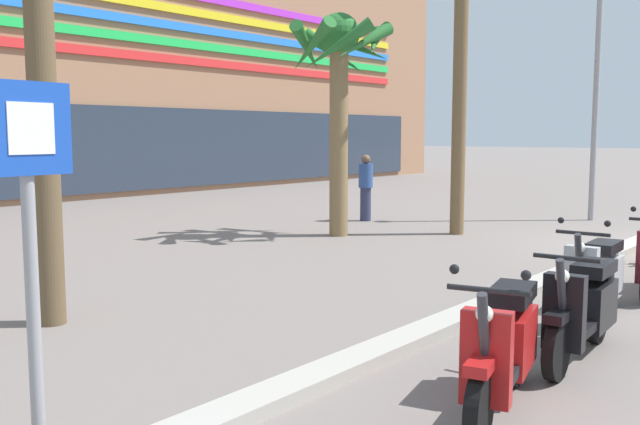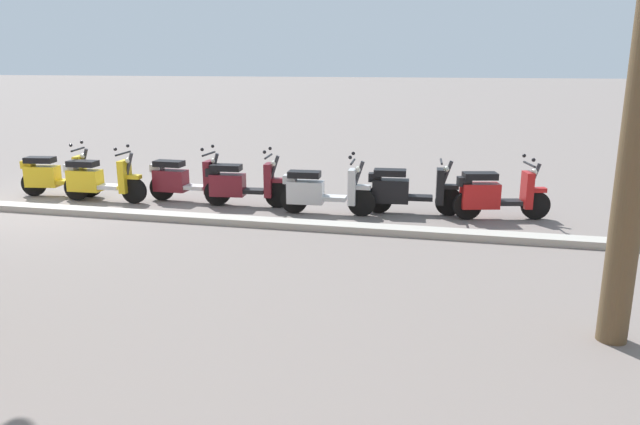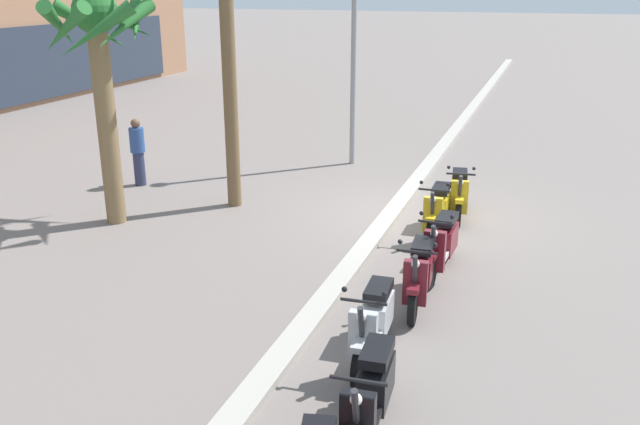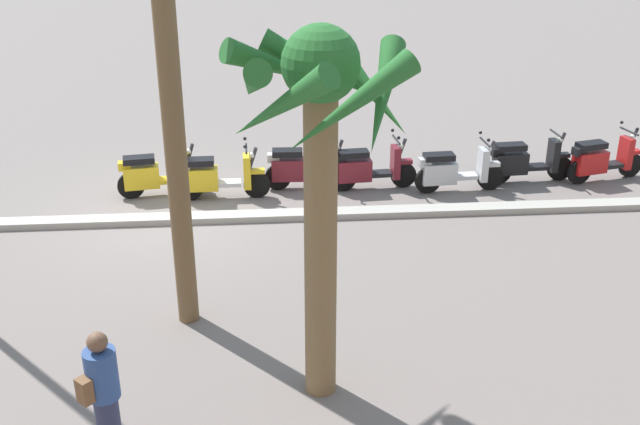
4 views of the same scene
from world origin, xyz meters
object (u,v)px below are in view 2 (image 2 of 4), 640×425
scooter_black_mid_front (406,190)px  scooter_yellow_gap_after_mid (98,180)px  scooter_silver_far_back (320,191)px  scooter_red_mid_centre (494,195)px  scooter_yellow_second_in_line (54,175)px  scooter_maroon_mid_rear (241,184)px  scooter_maroon_lead_nearest (183,180)px

scooter_black_mid_front → scooter_yellow_gap_after_mid: (6.27, 0.40, 0.00)m
scooter_black_mid_front → scooter_yellow_gap_after_mid: bearing=3.6°
scooter_black_mid_front → scooter_silver_far_back: bearing=14.2°
scooter_red_mid_centre → scooter_yellow_gap_after_mid: size_ratio=0.95×
scooter_black_mid_front → scooter_silver_far_back: (1.57, 0.40, -0.01)m
scooter_yellow_second_in_line → scooter_black_mid_front: bearing=-178.7°
scooter_maroon_mid_rear → scooter_maroon_lead_nearest: same height
scooter_maroon_mid_rear → scooter_yellow_second_in_line: same height
scooter_yellow_gap_after_mid → scooter_black_mid_front: bearing=-176.4°
scooter_black_mid_front → scooter_silver_far_back: size_ratio=1.01×
scooter_silver_far_back → scooter_maroon_mid_rear: size_ratio=1.03×
scooter_silver_far_back → scooter_maroon_mid_rear: bearing=-8.8°
scooter_silver_far_back → scooter_yellow_second_in_line: same height
scooter_yellow_gap_after_mid → scooter_yellow_second_in_line: bearing=-10.9°
scooter_yellow_second_in_line → scooter_maroon_lead_nearest: bearing=-177.1°
scooter_maroon_lead_nearest → scooter_yellow_second_in_line: same height
scooter_black_mid_front → scooter_yellow_second_in_line: size_ratio=1.05×
scooter_yellow_gap_after_mid → scooter_yellow_second_in_line: (1.18, -0.23, 0.00)m
scooter_yellow_gap_after_mid → scooter_yellow_second_in_line: 1.20m
scooter_silver_far_back → scooter_maroon_mid_rear: (1.69, -0.26, 0.01)m
scooter_maroon_mid_rear → scooter_red_mid_centre: bearing=-179.1°
scooter_black_mid_front → scooter_silver_far_back: 1.62m
scooter_silver_far_back → scooter_yellow_second_in_line: 5.89m
scooter_silver_far_back → scooter_maroon_lead_nearest: size_ratio=1.01×
scooter_red_mid_centre → scooter_yellow_second_in_line: bearing=0.7°
scooter_red_mid_centre → scooter_maroon_lead_nearest: size_ratio=0.97×
scooter_silver_far_back → scooter_yellow_gap_after_mid: same height
scooter_black_mid_front → scooter_yellow_gap_after_mid: size_ratio=1.00×
scooter_silver_far_back → scooter_yellow_second_in_line: bearing=-2.2°
scooter_black_mid_front → scooter_maroon_lead_nearest: bearing=0.3°
scooter_red_mid_centre → scooter_yellow_gap_after_mid: same height
scooter_red_mid_centre → scooter_maroon_mid_rear: size_ratio=0.99×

